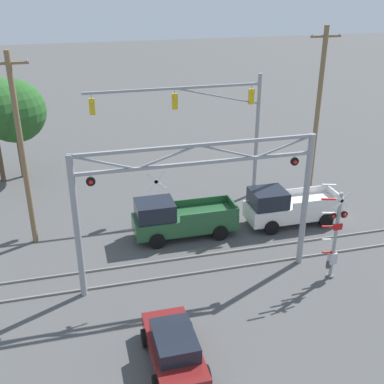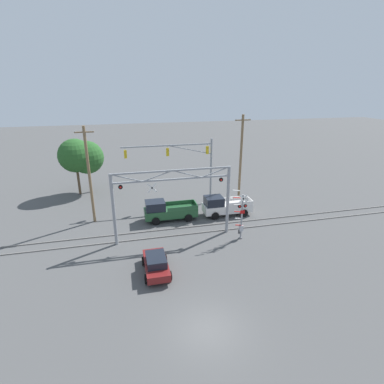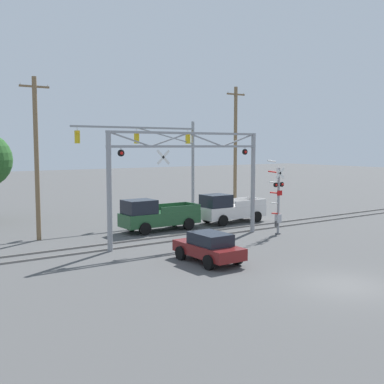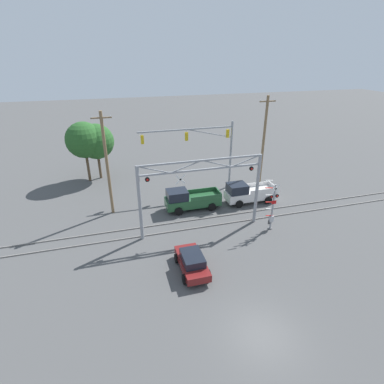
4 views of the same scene
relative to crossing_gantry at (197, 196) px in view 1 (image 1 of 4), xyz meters
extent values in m
cube|color=gray|center=(0.01, 0.28, -4.20)|extent=(80.00, 0.08, 0.10)
cube|color=gray|center=(0.01, 1.72, -4.20)|extent=(80.00, 0.08, 0.10)
cylinder|color=gray|center=(-5.24, 0.00, -0.92)|extent=(0.29, 0.29, 6.65)
cylinder|color=gray|center=(5.26, 0.00, -0.92)|extent=(0.29, 0.29, 6.65)
cube|color=gray|center=(0.01, 0.00, 1.53)|extent=(10.79, 0.14, 0.14)
cube|color=gray|center=(0.01, 0.00, 2.33)|extent=(10.79, 0.14, 0.14)
cube|color=gray|center=(-3.93, 0.00, 1.93)|extent=(2.65, 0.08, 0.87)
cube|color=gray|center=(-1.30, 0.00, 1.93)|extent=(2.65, 0.08, 0.87)
cube|color=gray|center=(1.32, 0.00, 1.93)|extent=(2.65, 0.08, 0.87)
cube|color=gray|center=(3.95, 0.00, 1.93)|extent=(2.65, 0.08, 0.87)
cylinder|color=black|center=(-4.50, 0.00, 1.17)|extent=(0.38, 0.10, 0.38)
sphere|color=red|center=(-4.50, -0.07, 1.17)|extent=(0.18, 0.18, 0.18)
cylinder|color=gray|center=(-4.50, 0.00, 1.41)|extent=(0.04, 0.04, 0.10)
cylinder|color=black|center=(4.52, 0.00, 1.17)|extent=(0.38, 0.10, 0.38)
sphere|color=red|center=(4.52, -0.07, 1.17)|extent=(0.18, 0.18, 0.18)
cylinder|color=gray|center=(4.52, 0.00, 1.41)|extent=(0.04, 0.04, 0.10)
cube|color=white|center=(-1.83, -0.10, 0.91)|extent=(0.88, 0.03, 0.88)
cube|color=white|center=(-1.83, -0.10, 0.91)|extent=(0.88, 0.03, 0.88)
cylinder|color=black|center=(-1.83, -0.12, 0.91)|extent=(0.04, 0.04, 0.02)
cylinder|color=gray|center=(6.10, -1.57, -2.05)|extent=(0.16, 0.16, 4.39)
cylinder|color=#59595B|center=(6.10, -1.57, -4.20)|extent=(0.35, 0.35, 0.10)
cube|color=white|center=(6.10, -1.68, -0.21)|extent=(0.78, 0.03, 0.78)
cube|color=white|center=(6.10, -1.68, -0.21)|extent=(0.78, 0.03, 0.78)
cylinder|color=black|center=(6.10, -1.71, -0.21)|extent=(0.04, 0.04, 0.02)
cylinder|color=black|center=(5.82, -1.57, -0.96)|extent=(0.32, 0.09, 0.32)
sphere|color=red|center=(5.82, -1.63, -0.96)|extent=(0.16, 0.16, 0.16)
cylinder|color=black|center=(6.38, -1.57, -0.96)|extent=(0.32, 0.09, 0.32)
sphere|color=red|center=(6.38, -1.63, -0.96)|extent=(0.16, 0.16, 0.16)
cube|color=gray|center=(6.10, -1.57, -0.96)|extent=(0.64, 0.06, 0.06)
cube|color=red|center=(6.10, -1.67, -1.51)|extent=(0.44, 0.02, 0.32)
cube|color=#B2B2B7|center=(6.10, -1.57, -3.20)|extent=(0.36, 0.28, 0.56)
cylinder|color=red|center=(5.87, -1.57, -2.85)|extent=(0.70, 0.09, 0.18)
cylinder|color=white|center=(5.78, -1.57, -2.16)|extent=(0.70, 0.09, 0.18)
cylinder|color=red|center=(5.69, -1.57, -1.48)|extent=(0.70, 0.09, 0.18)
cylinder|color=white|center=(5.60, -1.57, -0.79)|extent=(0.70, 0.09, 0.18)
cylinder|color=red|center=(5.51, -1.57, -0.10)|extent=(0.70, 0.09, 0.18)
cylinder|color=white|center=(5.42, -1.57, 0.58)|extent=(0.70, 0.09, 0.18)
cube|color=#3F3F42|center=(5.96, -1.57, -3.54)|extent=(0.24, 0.12, 0.36)
cylinder|color=gray|center=(6.06, 8.21, -0.36)|extent=(0.24, 0.24, 7.78)
cube|color=gray|center=(0.89, 8.21, 2.93)|extent=(10.35, 0.14, 0.14)
cube|color=gray|center=(3.48, 8.21, 2.33)|extent=(5.19, 0.08, 1.28)
cylinder|color=gray|center=(-3.79, 8.21, 2.78)|extent=(0.04, 0.04, 0.30)
cube|color=gold|center=(-3.79, 8.21, 2.18)|extent=(0.30, 0.26, 0.89)
sphere|color=yellow|center=(-3.79, 8.05, 2.50)|extent=(0.18, 0.18, 0.18)
cylinder|color=gray|center=(0.89, 8.21, 2.78)|extent=(0.04, 0.04, 0.30)
cube|color=gold|center=(0.89, 8.21, 2.18)|extent=(0.30, 0.26, 0.89)
sphere|color=yellow|center=(0.89, 8.05, 2.50)|extent=(0.18, 0.18, 0.18)
cylinder|color=gray|center=(5.56, 8.21, 2.78)|extent=(0.04, 0.04, 0.30)
cube|color=gold|center=(5.56, 8.21, 2.18)|extent=(0.30, 0.26, 0.89)
sphere|color=yellow|center=(5.56, 8.05, 2.50)|extent=(0.18, 0.18, 0.18)
cube|color=#23512D|center=(0.41, 4.04, -3.39)|extent=(5.56, 1.88, 0.89)
cube|color=black|center=(-1.21, 4.04, -2.48)|extent=(2.01, 1.73, 0.92)
cube|color=#23512D|center=(1.52, 3.14, -2.73)|extent=(3.15, 0.08, 0.42)
cube|color=#23512D|center=(1.52, 4.94, -2.73)|extent=(3.15, 0.08, 0.42)
cube|color=#23512D|center=(3.15, 4.04, -2.73)|extent=(0.10, 1.80, 0.42)
cylinder|color=black|center=(-1.31, 3.09, -3.83)|extent=(0.83, 0.24, 0.83)
cylinder|color=black|center=(-1.31, 4.99, -3.83)|extent=(0.83, 0.24, 0.83)
cylinder|color=black|center=(2.14, 3.09, -3.83)|extent=(0.83, 0.24, 0.83)
cylinder|color=black|center=(2.14, 4.99, -3.83)|extent=(0.83, 0.24, 0.83)
cube|color=silver|center=(6.68, 3.88, -3.39)|extent=(5.32, 1.88, 0.89)
cube|color=black|center=(5.14, 3.88, -2.48)|extent=(1.92, 1.73, 0.92)
cube|color=silver|center=(7.75, 2.98, -2.73)|extent=(3.00, 0.08, 0.42)
cube|color=silver|center=(7.75, 4.78, -2.73)|extent=(3.00, 0.08, 0.42)
cube|color=silver|center=(9.29, 3.88, -2.73)|extent=(0.10, 1.80, 0.42)
cylinder|color=black|center=(5.03, 2.93, -3.83)|extent=(0.83, 0.24, 0.83)
cylinder|color=black|center=(5.03, 4.83, -3.83)|extent=(0.83, 0.24, 0.83)
cylinder|color=black|center=(8.33, 2.93, -3.83)|extent=(0.83, 0.24, 0.83)
cylinder|color=black|center=(8.33, 4.83, -3.83)|extent=(0.83, 0.24, 0.83)
cube|color=maroon|center=(-2.27, -5.11, -3.61)|extent=(1.71, 4.00, 0.57)
cube|color=black|center=(-2.27, -5.27, -3.03)|extent=(1.46, 2.08, 0.58)
cylinder|color=black|center=(-3.14, -3.91, -3.89)|extent=(0.24, 0.71, 0.71)
cylinder|color=black|center=(-1.41, -3.91, -3.89)|extent=(0.24, 0.71, 0.71)
cylinder|color=black|center=(-1.41, -6.31, -3.89)|extent=(0.24, 0.71, 0.71)
cylinder|color=brown|center=(-7.50, 5.45, 0.74)|extent=(0.28, 0.28, 9.97)
cube|color=brown|center=(-7.50, 5.45, 5.12)|extent=(1.80, 0.12, 0.12)
cylinder|color=silver|center=(-6.68, 5.45, 5.22)|extent=(0.08, 0.08, 0.12)
cylinder|color=brown|center=(9.02, 6.36, 1.04)|extent=(0.28, 0.28, 10.57)
cube|color=brown|center=(9.02, 6.36, 5.73)|extent=(1.80, 0.12, 0.12)
cylinder|color=silver|center=(8.20, 6.36, 5.83)|extent=(0.08, 0.08, 0.12)
cylinder|color=silver|center=(9.84, 6.36, 5.83)|extent=(0.08, 0.08, 0.12)
cylinder|color=brown|center=(-8.60, 15.13, -2.62)|extent=(0.32, 0.32, 3.25)
sphere|color=#265623|center=(-8.60, 15.13, 0.50)|extent=(4.26, 4.26, 4.26)
camera|label=1|loc=(-5.07, -18.37, 8.85)|focal=45.00mm
camera|label=2|loc=(-4.13, -24.86, 9.47)|focal=28.00mm
camera|label=3|loc=(-16.44, -24.10, 1.58)|focal=45.00mm
camera|label=4|loc=(-7.01, -21.95, 10.35)|focal=28.00mm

